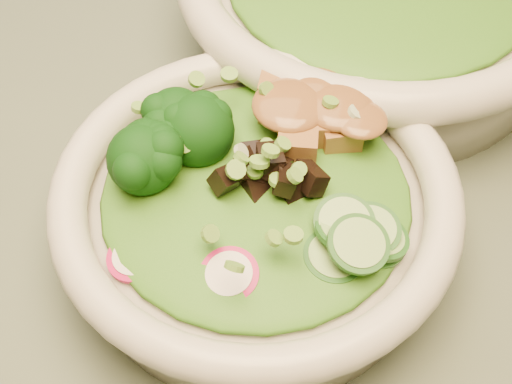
# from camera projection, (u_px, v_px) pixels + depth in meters

# --- Properties ---
(salad_bowl) EXTENTS (0.23, 0.23, 0.06)m
(salad_bowl) POSITION_uv_depth(u_px,v_px,m) (256.00, 211.00, 0.42)
(salad_bowl) COLOR beige
(salad_bowl) RESTS_ON dining_table
(lettuce_bed) EXTENTS (0.18, 0.18, 0.02)m
(lettuce_bed) POSITION_uv_depth(u_px,v_px,m) (256.00, 191.00, 0.40)
(lettuce_bed) COLOR #1E5A13
(lettuce_bed) RESTS_ON salad_bowl
(broccoli_florets) EXTENTS (0.09, 0.08, 0.04)m
(broccoli_florets) POSITION_uv_depth(u_px,v_px,m) (176.00, 138.00, 0.41)
(broccoli_florets) COLOR black
(broccoli_florets) RESTS_ON salad_bowl
(radish_slices) EXTENTS (0.10, 0.07, 0.02)m
(radish_slices) POSITION_uv_depth(u_px,v_px,m) (198.00, 262.00, 0.37)
(radish_slices) COLOR #A60C47
(radish_slices) RESTS_ON salad_bowl
(cucumber_slices) EXTENTS (0.08, 0.08, 0.03)m
(cucumber_slices) POSITION_uv_depth(u_px,v_px,m) (344.00, 228.00, 0.37)
(cucumber_slices) COLOR #89C16B
(cucumber_slices) RESTS_ON salad_bowl
(mushroom_heap) EXTENTS (0.08, 0.08, 0.03)m
(mushroom_heap) POSITION_uv_depth(u_px,v_px,m) (267.00, 166.00, 0.40)
(mushroom_heap) COLOR black
(mushroom_heap) RESTS_ON salad_bowl
(tofu_cubes) EXTENTS (0.09, 0.08, 0.03)m
(tofu_cubes) POSITION_uv_depth(u_px,v_px,m) (309.00, 122.00, 0.42)
(tofu_cubes) COLOR olive
(tofu_cubes) RESTS_ON salad_bowl
(peanut_sauce) EXTENTS (0.06, 0.05, 0.01)m
(peanut_sauce) POSITION_uv_depth(u_px,v_px,m) (311.00, 108.00, 0.41)
(peanut_sauce) COLOR brown
(peanut_sauce) RESTS_ON tofu_cubes
(scallion_garnish) EXTENTS (0.17, 0.17, 0.02)m
(scallion_garnish) POSITION_uv_depth(u_px,v_px,m) (256.00, 168.00, 0.39)
(scallion_garnish) COLOR #699E37
(scallion_garnish) RESTS_ON salad_bowl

